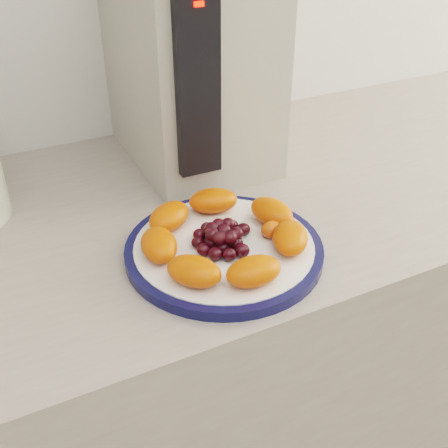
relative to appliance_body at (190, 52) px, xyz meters
name	(u,v)px	position (x,y,z in m)	size (l,w,h in m)	color
counter	(155,409)	(-0.16, -0.15, -0.64)	(3.50, 0.60, 0.90)	#9F9488
cabinet_face	(156,419)	(-0.16, -0.15, -0.67)	(3.48, 0.58, 0.84)	#8D7250
plate_rim	(224,250)	(-0.09, -0.30, -0.18)	(0.27, 0.27, 0.01)	#0E113D
plate_face	(224,250)	(-0.09, -0.30, -0.18)	(0.24, 0.24, 0.02)	white
appliance_body	(190,52)	(0.00, 0.00, 0.00)	(0.21, 0.30, 0.37)	#ADA896
appliance_panel	(197,82)	(-0.05, -0.15, 0.01)	(0.06, 0.02, 0.28)	black
appliance_led	(199,4)	(-0.06, -0.17, 0.11)	(0.01, 0.01, 0.01)	#FF0C05
fruit_plate	(224,235)	(-0.09, -0.30, -0.15)	(0.23, 0.23, 0.03)	#DD3C06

